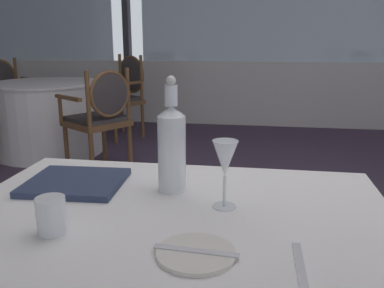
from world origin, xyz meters
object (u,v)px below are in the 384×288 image
at_px(side_plate, 196,253).
at_px(dining_chair_0_2, 5,91).
at_px(water_bottle, 172,146).
at_px(wine_glass, 225,161).
at_px(menu_book, 76,182).
at_px(dining_chair_0_1, 124,90).
at_px(water_tumbler, 51,215).
at_px(dining_chair_0_0, 102,112).

bearing_deg(side_plate, dining_chair_0_2, 127.72).
bearing_deg(water_bottle, wine_glass, -32.08).
height_order(water_bottle, dining_chair_0_2, water_bottle).
relative_size(menu_book, dining_chair_0_2, 0.31).
bearing_deg(water_bottle, dining_chair_0_1, 110.52).
bearing_deg(wine_glass, water_tumbler, -151.20).
bearing_deg(wine_glass, menu_book, 168.64).
bearing_deg(dining_chair_0_0, side_plate, 149.67).
relative_size(water_tumbler, dining_chair_0_1, 0.09).
height_order(water_bottle, dining_chair_0_0, water_bottle).
bearing_deg(water_tumbler, side_plate, -8.12).
relative_size(menu_book, dining_chair_0_1, 0.30).
xyz_separation_m(side_plate, dining_chair_0_0, (-1.20, 2.54, -0.19)).
height_order(wine_glass, menu_book, wine_glass).
distance_m(water_bottle, water_tumbler, 0.40).
relative_size(side_plate, dining_chair_0_1, 0.18).
bearing_deg(dining_chair_0_2, menu_book, -19.67).
distance_m(water_bottle, dining_chair_0_2, 4.25).
relative_size(wine_glass, water_tumbler, 2.11).
bearing_deg(dining_chair_0_2, dining_chair_0_1, 45.23).
xyz_separation_m(dining_chair_0_0, dining_chair_0_1, (-0.25, 1.37, 0.01)).
bearing_deg(water_bottle, water_tumbler, -125.12).
height_order(water_bottle, wine_glass, water_bottle).
distance_m(dining_chair_0_1, dining_chair_0_2, 1.39).
bearing_deg(dining_chair_0_2, water_tumbler, -21.17).
bearing_deg(dining_chair_0_0, water_tumbler, 143.24).
xyz_separation_m(water_tumbler, menu_book, (-0.08, 0.31, -0.03)).
distance_m(menu_book, dining_chair_0_1, 3.70).
height_order(menu_book, dining_chair_0_2, dining_chair_0_2).
distance_m(water_bottle, menu_book, 0.33).
relative_size(wine_glass, dining_chair_0_1, 0.19).
height_order(side_plate, wine_glass, wine_glass).
relative_size(wine_glass, dining_chair_0_2, 0.20).
bearing_deg(dining_chair_0_2, wine_glass, -15.46).
bearing_deg(dining_chair_0_1, dining_chair_0_2, -44.77).
height_order(water_bottle, water_tumbler, water_bottle).
bearing_deg(water_bottle, menu_book, -178.30).
bearing_deg(side_plate, wine_glass, 81.71).
bearing_deg(menu_book, dining_chair_0_1, 103.31).
distance_m(side_plate, wine_glass, 0.29).
relative_size(menu_book, dining_chair_0_0, 0.31).
bearing_deg(water_tumbler, wine_glass, 28.80).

